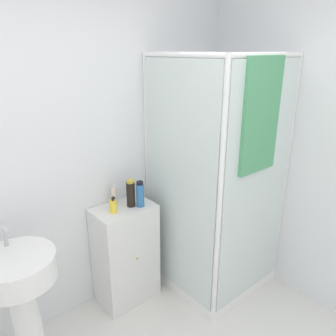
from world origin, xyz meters
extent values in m
cube|color=silver|center=(0.00, 1.70, 1.25)|extent=(6.40, 0.06, 2.50)
cube|color=white|center=(1.25, 1.25, 0.04)|extent=(0.84, 0.84, 0.09)
cylinder|color=white|center=(1.65, 1.65, 0.99)|extent=(0.04, 0.04, 1.98)
cylinder|color=white|center=(0.84, 1.65, 0.99)|extent=(0.04, 0.04, 1.98)
cylinder|color=white|center=(1.65, 0.84, 0.99)|extent=(0.04, 0.04, 1.98)
cylinder|color=white|center=(0.84, 0.84, 0.99)|extent=(0.04, 0.04, 1.98)
cylinder|color=white|center=(1.25, 0.84, 1.97)|extent=(0.81, 0.04, 0.04)
cylinder|color=white|center=(1.25, 1.65, 1.97)|extent=(0.81, 0.04, 0.04)
cylinder|color=white|center=(0.84, 1.25, 1.97)|extent=(0.04, 0.81, 0.04)
cylinder|color=white|center=(1.65, 1.25, 1.97)|extent=(0.04, 0.81, 0.04)
cube|color=silver|center=(1.25, 0.83, 1.02)|extent=(0.77, 0.01, 1.86)
cube|color=silver|center=(0.83, 1.25, 1.02)|extent=(0.01, 0.77, 1.86)
cylinder|color=#B7BABF|center=(1.46, 1.59, 0.83)|extent=(0.02, 0.02, 1.49)
cylinder|color=#B7BABF|center=(1.46, 1.54, 1.60)|extent=(0.07, 0.07, 0.04)
cube|color=#4C9966|center=(1.18, 0.81, 1.58)|extent=(0.38, 0.03, 0.78)
cube|color=silver|center=(0.49, 1.51, 0.42)|extent=(0.48, 0.31, 0.85)
sphere|color=gold|center=(0.49, 1.34, 0.47)|extent=(0.02, 0.02, 0.02)
cylinder|color=white|center=(-0.36, 1.30, 0.37)|extent=(0.17, 0.17, 0.75)
cylinder|color=white|center=(-0.36, 1.30, 0.82)|extent=(0.44, 0.44, 0.15)
cylinder|color=#B7BABF|center=(-0.36, 1.46, 0.96)|extent=(0.02, 0.02, 0.13)
cube|color=#B7BABF|center=(-0.36, 1.42, 1.02)|extent=(0.02, 0.07, 0.02)
cylinder|color=yellow|center=(0.39, 1.49, 0.90)|extent=(0.05, 0.05, 0.10)
cylinder|color=black|center=(0.39, 1.49, 0.96)|extent=(0.02, 0.02, 0.02)
cube|color=black|center=(0.39, 1.47, 0.97)|extent=(0.01, 0.03, 0.01)
cylinder|color=black|center=(0.56, 1.49, 0.95)|extent=(0.07, 0.07, 0.19)
cylinder|color=gold|center=(0.56, 1.49, 1.06)|extent=(0.06, 0.06, 0.02)
cylinder|color=#2D66A3|center=(0.61, 1.44, 0.94)|extent=(0.06, 0.06, 0.18)
cylinder|color=black|center=(0.61, 1.44, 1.05)|extent=(0.05, 0.05, 0.02)
cylinder|color=beige|center=(0.47, 1.59, 0.92)|extent=(0.04, 0.04, 0.14)
cylinder|color=silver|center=(0.47, 1.59, 1.00)|extent=(0.02, 0.02, 0.02)
cube|color=silver|center=(0.47, 1.58, 1.02)|extent=(0.01, 0.02, 0.01)
camera|label=1|loc=(-0.71, -0.45, 2.00)|focal=35.00mm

